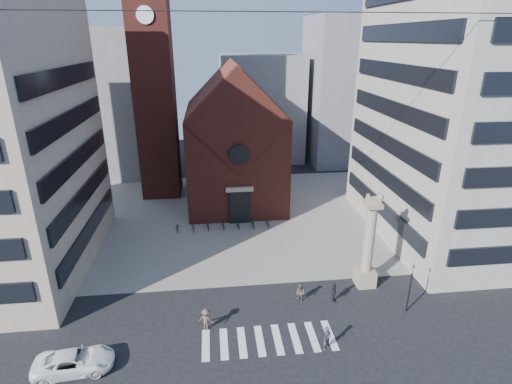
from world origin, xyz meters
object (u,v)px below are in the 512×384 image
white_car (74,362)px  pedestrian_0 (327,338)px  lion_column (368,250)px  traffic_light (410,287)px  pedestrian_1 (300,293)px  pedestrian_2 (334,292)px  scooter_0 (177,227)px

white_car → pedestrian_0: bearing=-95.4°
lion_column → traffic_light: bearing=-63.5°
traffic_light → pedestrian_1: (-8.19, 2.26, -1.49)m
pedestrian_1 → pedestrian_2: bearing=44.1°
pedestrian_1 → white_car: bearing=-109.9°
lion_column → pedestrian_0: size_ratio=4.75×
white_car → scooter_0: bearing=-20.5°
lion_column → white_car: 23.86m
pedestrian_0 → pedestrian_2: 5.62m
white_car → pedestrian_1: pedestrian_1 is taller
pedestrian_1 → scooter_0: (-11.02, 14.29, -0.31)m
lion_column → white_car: (-22.54, -7.33, -2.76)m
pedestrian_1 → pedestrian_2: pedestrian_2 is taller
pedestrian_0 → pedestrian_1: pedestrian_0 is taller
white_car → scooter_0: size_ratio=2.97×
white_car → scooter_0: 20.58m
scooter_0 → lion_column: bearing=-42.0°
lion_column → pedestrian_1: bearing=-164.3°
scooter_0 → pedestrian_2: bearing=-52.7°
pedestrian_0 → pedestrian_2: bearing=28.6°
lion_column → pedestrian_2: size_ratio=4.94×
lion_column → pedestrian_2: lion_column is taller
scooter_0 → pedestrian_1: bearing=-58.3°
traffic_light → pedestrian_2: traffic_light is taller
pedestrian_0 → white_car: bearing=140.3°
white_car → traffic_light: bearing=-87.8°
pedestrian_0 → traffic_light: bearing=-16.1°
pedestrian_1 → pedestrian_2: (2.72, -0.34, 0.08)m
traffic_light → pedestrian_0: 8.34m
pedestrian_1 → pedestrian_2: size_ratio=0.91×
scooter_0 → pedestrian_0: bearing=-65.5°
traffic_light → white_car: (-24.53, -3.33, -1.59)m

